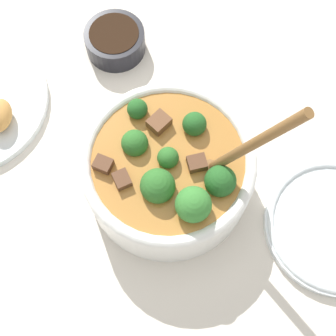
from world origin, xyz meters
name	(u,v)px	position (x,y,z in m)	size (l,w,h in m)	color
ground_plane	(168,183)	(0.00, 0.00, 0.00)	(4.00, 4.00, 0.00)	silver
stew_bowl	(169,170)	(0.00, 0.00, 0.05)	(0.22, 0.22, 0.24)	white
condiment_bowl	(115,40)	(0.21, -0.11, 0.02)	(0.09, 0.09, 0.04)	black
empty_plate	(334,226)	(-0.20, -0.11, 0.01)	(0.19, 0.19, 0.02)	white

